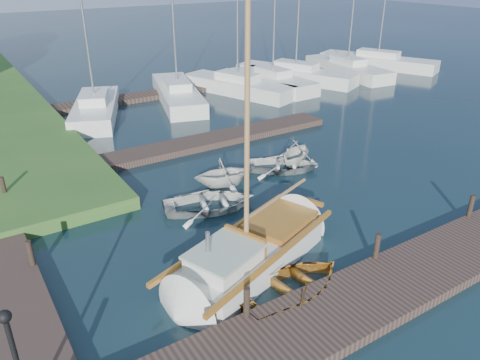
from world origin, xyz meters
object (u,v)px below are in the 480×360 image
marina_boat_3 (237,85)px  tender_d (296,150)px  mooring_post_2 (377,246)px  marina_boat_7 (378,61)px  lamp_post (13,349)px  tender_a (210,201)px  tender_b (224,171)px  marina_boat_0 (96,108)px  mooring_post_1 (247,302)px  mooring_post_3 (471,206)px  marina_boat_4 (273,80)px  dinghy (294,283)px  mooring_post_4 (31,253)px  marina_boat_6 (347,68)px  marina_boat_5 (295,73)px  tender_c (282,163)px  sailboat (254,253)px  marina_boat_2 (177,92)px  mooring_post_5 (4,187)px

marina_boat_3 → tender_d: bearing=140.3°
mooring_post_2 → marina_boat_7: 29.11m
lamp_post → marina_boat_3: size_ratio=0.23×
tender_a → tender_b: (1.43, 1.42, 0.29)m
mooring_post_2 → marina_boat_0: (-2.50, 18.72, -0.13)m
mooring_post_1 → mooring_post_3: 9.00m
tender_d → marina_boat_4: (7.12, 11.50, -0.04)m
dinghy → marina_boat_7: bearing=-57.6°
mooring_post_4 → marina_boat_6: bearing=28.4°
mooring_post_3 → marina_boat_5: size_ratio=0.07×
marina_boat_0 → marina_boat_7: 24.01m
mooring_post_2 → tender_d: 7.81m
marina_boat_5 → tender_c: bearing=115.3°
sailboat → marina_boat_3: marina_boat_3 is taller
marina_boat_7 → marina_boat_4: bearing=70.2°
tender_b → marina_boat_2: marina_boat_2 is taller
tender_d → marina_boat_2: 12.00m
mooring_post_3 → mooring_post_4: size_ratio=1.00×
marina_boat_3 → marina_boat_5: 5.59m
mooring_post_2 → marina_boat_3: (7.13, 18.84, -0.13)m
lamp_post → marina_boat_6: marina_boat_6 is taller
tender_a → marina_boat_6: marina_boat_6 is taller
mooring_post_4 → marina_boat_5: bearing=34.5°
mooring_post_1 → marina_boat_2: size_ratio=0.07×
tender_c → mooring_post_2: bearing=-161.1°
mooring_post_3 → marina_boat_2: bearing=94.7°
mooring_post_4 → marina_boat_4: size_ratio=0.07×
mooring_post_2 → marina_boat_3: size_ratio=0.08×
marina_boat_6 → marina_boat_2: bearing=95.2°
marina_boat_7 → tender_a: bearing=96.1°
mooring_post_3 → tender_d: tender_d is taller
mooring_post_2 → marina_boat_6: 25.72m
tender_b → mooring_post_1: bearing=165.3°
tender_c → marina_boat_3: size_ratio=0.29×
marina_boat_3 → marina_boat_4: 2.86m
mooring_post_5 → tender_d: (11.37, -2.74, -0.08)m
mooring_post_4 → marina_boat_2: 18.26m
mooring_post_5 → marina_boat_4: (18.50, 8.76, -0.12)m
mooring_post_1 → marina_boat_7: (25.99, 19.64, -0.14)m
tender_c → marina_boat_2: marina_boat_2 is taller
mooring_post_5 → marina_boat_7: size_ratio=0.07×
mooring_post_5 → tender_a: size_ratio=0.24×
dinghy → marina_boat_7: 31.04m
lamp_post → mooring_post_2: bearing=0.0°
tender_a → marina_boat_0: size_ratio=0.34×
sailboat → tender_c: sailboat is taller
marina_boat_6 → lamp_post: bearing=131.6°
dinghy → marina_boat_7: marina_boat_7 is taller
mooring_post_4 → marina_boat_0: size_ratio=0.08×
mooring_post_1 → marina_boat_0: bearing=83.9°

